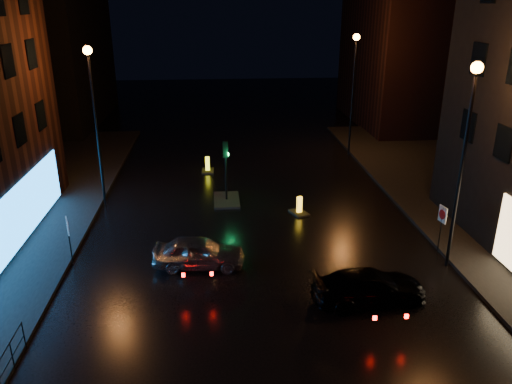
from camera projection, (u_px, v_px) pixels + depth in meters
ground at (282, 377)px, 14.78m from camera, size 120.00×120.00×0.00m
building_far_left at (48, 42)px, 43.53m from camera, size 8.00×16.00×14.00m
building_far_right at (404, 54)px, 43.57m from camera, size 8.00×14.00×12.00m
street_lamp_lfar at (94, 103)px, 25.18m from camera, size 0.44×0.44×8.37m
street_lamp_rnear at (466, 137)px, 18.98m from camera, size 0.44×0.44×8.37m
street_lamp_rfar at (354, 77)px, 33.86m from camera, size 0.44×0.44×8.37m
traffic_signal at (226, 193)px, 27.52m from camera, size 1.40×2.40×3.45m
silver_hatchback at (199, 252)px, 20.71m from camera, size 3.89×1.85×1.29m
dark_sedan at (369, 287)px, 18.28m from camera, size 4.38×2.12×1.23m
bollard_near at (299, 210)px, 26.00m from camera, size 1.06×1.27×0.95m
bollard_far at (208, 168)px, 32.39m from camera, size 0.80×1.17×1.00m
road_sign_left at (68, 230)px, 20.52m from camera, size 0.22×0.50×2.13m
road_sign_right at (442, 218)px, 21.43m from camera, size 0.14×0.54×2.23m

